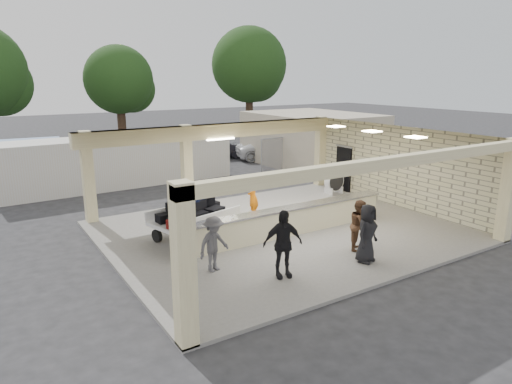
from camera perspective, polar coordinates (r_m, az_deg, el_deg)
ground at (r=16.56m, az=3.12°, el=-5.09°), size 120.00×120.00×0.00m
pavilion at (r=16.80m, az=2.46°, el=0.01°), size 12.01×10.00×3.55m
baggage_counter at (r=15.99m, az=4.19°, el=-3.61°), size 8.20×0.58×0.98m
luggage_cart at (r=15.57m, az=-7.94°, el=-2.69°), size 3.09×2.33×1.61m
drum_fan at (r=21.79m, az=9.74°, el=1.32°), size 0.97×0.54×1.07m
baggage_handler at (r=17.73m, az=-0.38°, el=-0.57°), size 0.64×0.69×1.68m
passenger_a at (r=14.85m, az=12.82°, el=-4.04°), size 0.81×0.79×1.62m
passenger_b at (r=12.52m, az=3.35°, el=-6.47°), size 1.19×0.69×1.92m
passenger_c at (r=12.97m, az=-5.31°, el=-6.48°), size 1.10×0.64×1.61m
passenger_d at (r=13.90m, az=13.69°, el=-5.03°), size 0.93×0.59×1.77m
car_white_a at (r=31.08m, az=2.00°, el=5.40°), size 5.24×3.64×1.36m
car_white_b at (r=34.60m, az=8.75°, el=6.12°), size 4.45×3.09×1.32m
car_dark at (r=31.60m, az=-4.74°, el=5.52°), size 4.37×3.05×1.38m
container_white at (r=24.44m, az=-16.60°, el=3.75°), size 11.74×2.69×2.53m
fence at (r=29.91m, az=10.41°, el=5.54°), size 12.06×0.06×2.03m
tree_mid at (r=40.50m, az=-16.39°, el=13.01°), size 6.00×5.60×8.00m
tree_right at (r=44.52m, az=-0.61°, el=15.24°), size 7.20×7.00×10.00m
adjacent_building at (r=29.60m, az=6.99°, el=6.65°), size 6.00×8.00×3.20m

